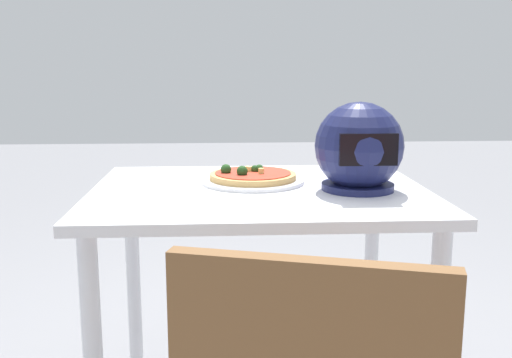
{
  "coord_description": "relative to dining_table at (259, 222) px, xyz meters",
  "views": [
    {
      "loc": [
        0.11,
        1.74,
        1.14
      ],
      "look_at": [
        0.01,
        -0.04,
        0.8
      ],
      "focal_mm": 41.36,
      "sensor_mm": 36.0,
      "label": 1
    }
  ],
  "objects": [
    {
      "name": "dining_table",
      "position": [
        0.0,
        0.0,
        0.0
      ],
      "size": [
        1.01,
        0.8,
        0.78
      ],
      "color": "white",
      "rests_on": "ground"
    },
    {
      "name": "pizza_plate",
      "position": [
        0.01,
        -0.09,
        0.11
      ],
      "size": [
        0.33,
        0.33,
        0.01
      ],
      "primitive_type": "cylinder",
      "color": "white",
      "rests_on": "dining_table"
    },
    {
      "name": "motorcycle_helmet",
      "position": [
        -0.29,
        0.04,
        0.23
      ],
      "size": [
        0.26,
        0.26,
        0.26
      ],
      "color": "#191E4C",
      "rests_on": "dining_table"
    },
    {
      "name": "pizza",
      "position": [
        0.02,
        -0.09,
        0.13
      ],
      "size": [
        0.27,
        0.27,
        0.05
      ],
      "color": "tan",
      "rests_on": "pizza_plate"
    }
  ]
}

